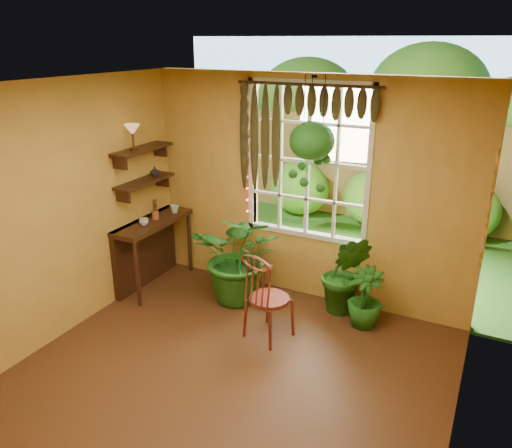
{
  "coord_description": "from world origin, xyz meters",
  "views": [
    {
      "loc": [
        2.02,
        -3.08,
        3.05
      ],
      "look_at": [
        -0.11,
        1.15,
        1.28
      ],
      "focal_mm": 35.0,
      "sensor_mm": 36.0,
      "label": 1
    }
  ],
  "objects": [
    {
      "name": "floor",
      "position": [
        0.0,
        0.0,
        0.0
      ],
      "size": [
        4.5,
        4.5,
        0.0
      ],
      "primitive_type": "plane",
      "color": "#532817",
      "rests_on": "ground"
    },
    {
      "name": "ceiling",
      "position": [
        0.0,
        0.0,
        2.7
      ],
      "size": [
        4.5,
        4.5,
        0.0
      ],
      "primitive_type": "plane",
      "rotation": [
        3.14,
        0.0,
        0.0
      ],
      "color": "silver",
      "rests_on": "wall_back"
    },
    {
      "name": "wall_back",
      "position": [
        0.0,
        2.25,
        1.35
      ],
      "size": [
        4.0,
        0.0,
        4.0
      ],
      "primitive_type": "plane",
      "rotation": [
        1.57,
        0.0,
        0.0
      ],
      "color": "gold",
      "rests_on": "floor"
    },
    {
      "name": "wall_left",
      "position": [
        -2.0,
        0.0,
        1.35
      ],
      "size": [
        0.0,
        4.5,
        4.5
      ],
      "primitive_type": "plane",
      "rotation": [
        1.57,
        0.0,
        1.57
      ],
      "color": "gold",
      "rests_on": "floor"
    },
    {
      "name": "wall_right",
      "position": [
        2.0,
        0.0,
        1.35
      ],
      "size": [
        0.0,
        4.5,
        4.5
      ],
      "primitive_type": "plane",
      "rotation": [
        1.57,
        0.0,
        -1.57
      ],
      "color": "gold",
      "rests_on": "floor"
    },
    {
      "name": "window",
      "position": [
        0.0,
        2.28,
        1.7
      ],
      "size": [
        1.52,
        0.1,
        1.86
      ],
      "color": "white",
      "rests_on": "wall_back"
    },
    {
      "name": "valance_vine",
      "position": [
        -0.08,
        2.16,
        2.28
      ],
      "size": [
        1.7,
        0.12,
        1.1
      ],
      "color": "#38220F",
      "rests_on": "window"
    },
    {
      "name": "string_lights",
      "position": [
        -0.76,
        2.19,
        1.75
      ],
      "size": [
        0.03,
        0.03,
        1.54
      ],
      "primitive_type": null,
      "color": "#FF2633",
      "rests_on": "window"
    },
    {
      "name": "wall_plates",
      "position": [
        1.98,
        1.79,
        1.55
      ],
      "size": [
        0.04,
        0.32,
        1.1
      ],
      "primitive_type": null,
      "color": "beige",
      "rests_on": "wall_right"
    },
    {
      "name": "counter_ledge",
      "position": [
        -1.91,
        1.6,
        0.55
      ],
      "size": [
        0.4,
        1.2,
        0.9
      ],
      "color": "#38220F",
      "rests_on": "floor"
    },
    {
      "name": "shelf_lower",
      "position": [
        -1.88,
        1.6,
        1.4
      ],
      "size": [
        0.25,
        0.9,
        0.04
      ],
      "primitive_type": "cube",
      "color": "#38220F",
      "rests_on": "wall_left"
    },
    {
      "name": "shelf_upper",
      "position": [
        -1.88,
        1.6,
        1.8
      ],
      "size": [
        0.25,
        0.9,
        0.04
      ],
      "primitive_type": "cube",
      "color": "#38220F",
      "rests_on": "wall_left"
    },
    {
      "name": "backyard",
      "position": [
        0.24,
        6.87,
        1.28
      ],
      "size": [
        14.0,
        10.0,
        12.0
      ],
      "color": "#28601B",
      "rests_on": "ground"
    },
    {
      "name": "windsor_chair",
      "position": [
        0.03,
        1.14,
        0.33
      ],
      "size": [
        0.54,
        0.55,
        1.15
      ],
      "rotation": [
        0.0,
        0.0,
        -0.3
      ],
      "color": "maroon",
      "rests_on": "floor"
    },
    {
      "name": "potted_plant_left",
      "position": [
        -0.62,
        1.74,
        0.59
      ],
      "size": [
        1.22,
        1.11,
        1.18
      ],
      "primitive_type": "imported",
      "rotation": [
        0.0,
        0.0,
        0.2
      ],
      "color": "#124613",
      "rests_on": "floor"
    },
    {
      "name": "potted_plant_mid",
      "position": [
        0.61,
        2.03,
        0.5
      ],
      "size": [
        0.61,
        0.53,
        1.0
      ],
      "primitive_type": "imported",
      "rotation": [
        0.0,
        0.0,
        0.17
      ],
      "color": "#124613",
      "rests_on": "floor"
    },
    {
      "name": "potted_plant_right",
      "position": [
        0.9,
        1.84,
        0.35
      ],
      "size": [
        0.47,
        0.47,
        0.7
      ],
      "primitive_type": "imported",
      "rotation": [
        0.0,
        0.0,
        0.23
      ],
      "color": "#124613",
      "rests_on": "floor"
    },
    {
      "name": "hanging_basket",
      "position": [
        0.12,
        2.05,
        1.95
      ],
      "size": [
        0.5,
        0.5,
        1.26
      ],
      "color": "black",
      "rests_on": "ceiling"
    },
    {
      "name": "cup_a",
      "position": [
        -1.78,
        1.41,
        0.94
      ],
      "size": [
        0.14,
        0.14,
        0.09
      ],
      "primitive_type": "imported",
      "rotation": [
        0.0,
        0.0,
        -0.25
      ],
      "color": "silver",
      "rests_on": "counter_ledge"
    },
    {
      "name": "cup_b",
      "position": [
        -1.72,
        1.96,
        0.95
      ],
      "size": [
        0.15,
        0.15,
        0.1
      ],
      "primitive_type": "imported",
      "rotation": [
        0.0,
        0.0,
        0.41
      ],
      "color": "beige",
      "rests_on": "counter_ledge"
    },
    {
      "name": "brush_jar",
      "position": [
        -1.8,
        1.66,
        1.03
      ],
      "size": [
        0.09,
        0.09,
        0.33
      ],
      "color": "brown",
      "rests_on": "counter_ledge"
    },
    {
      "name": "shelf_vase",
      "position": [
        -1.87,
        1.8,
        1.48
      ],
      "size": [
        0.13,
        0.13,
        0.12
      ],
      "primitive_type": "imported",
      "rotation": [
        0.0,
        0.0,
        -0.12
      ],
      "color": "#B2AD99",
      "rests_on": "shelf_lower"
    },
    {
      "name": "tiffany_lamp",
      "position": [
        -1.86,
        1.43,
        2.04
      ],
      "size": [
        0.18,
        0.18,
        0.3
      ],
      "color": "#553618",
      "rests_on": "shelf_upper"
    }
  ]
}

